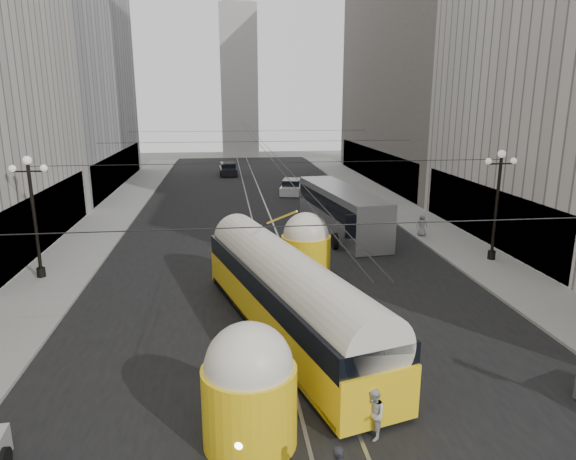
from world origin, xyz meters
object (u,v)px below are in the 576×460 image
object	(u,v)px
city_bus	(341,208)
pedestrian_sidewalk_right	(422,225)
streetcar	(287,293)
pedestrian_crossing_b	(373,414)

from	to	relation	value
city_bus	pedestrian_sidewalk_right	size ratio (longest dim) A/B	8.19
streetcar	pedestrian_sidewalk_right	size ratio (longest dim) A/B	10.28
streetcar	pedestrian_crossing_b	xyz separation A→B (m)	(1.60, -6.86, -1.01)
city_bus	pedestrian_crossing_b	size ratio (longest dim) A/B	8.41
city_bus	pedestrian_crossing_b	world-z (taller)	city_bus
streetcar	city_bus	distance (m)	16.94
city_bus	pedestrian_crossing_b	distance (m)	23.17
pedestrian_crossing_b	streetcar	bearing A→B (deg)	-167.21
streetcar	pedestrian_crossing_b	bearing A→B (deg)	-76.86
city_bus	pedestrian_sidewalk_right	bearing A→B (deg)	-23.55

